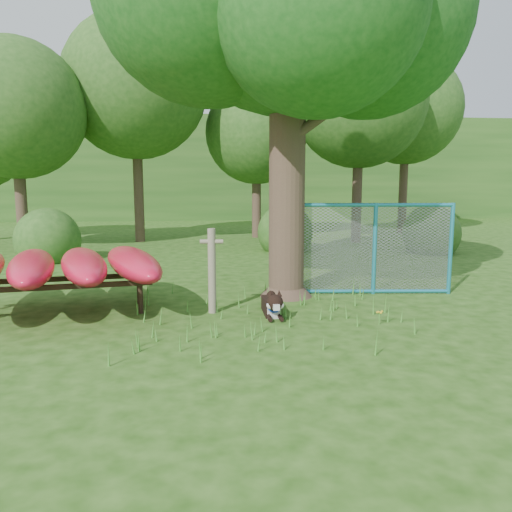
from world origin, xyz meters
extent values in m
plane|color=#1D440D|center=(0.00, 0.00, 0.00)|extent=(80.00, 80.00, 0.00)
cylinder|color=#3D2C21|center=(0.94, 2.52, 2.68)|extent=(0.82, 0.82, 5.36)
cone|color=#3D2C21|center=(0.94, 2.52, 0.27)|extent=(1.23, 1.23, 0.54)
sphere|color=#164E16|center=(2.54, 2.82, 5.36)|extent=(3.86, 3.86, 3.86)
sphere|color=#164E16|center=(1.17, 1.15, 4.93)|extent=(3.43, 3.43, 3.43)
cylinder|color=#3D2C21|center=(1.56, 2.38, 3.43)|extent=(1.53, 0.38, 1.14)
cylinder|color=#3D2C21|center=(0.46, 2.85, 3.86)|extent=(1.04, 0.98, 1.10)
cylinder|color=#706654|center=(-0.53, 1.39, 0.72)|extent=(0.14, 0.14, 1.45)
cylinder|color=#706654|center=(-0.53, 1.39, 1.23)|extent=(0.39, 0.10, 0.08)
cylinder|color=black|center=(-1.74, 1.48, 0.26)|extent=(0.09, 0.09, 0.51)
cylinder|color=black|center=(-1.85, 2.18, 0.26)|extent=(0.09, 0.09, 0.51)
cube|color=black|center=(-3.06, 1.27, 0.53)|extent=(3.04, 0.55, 0.08)
cube|color=black|center=(-3.17, 1.98, 0.53)|extent=(3.04, 0.55, 0.08)
ellipsoid|color=red|center=(-3.51, 1.56, 0.82)|extent=(1.48, 3.15, 0.49)
ellipsoid|color=red|center=(-2.71, 1.69, 0.82)|extent=(1.57, 3.14, 0.49)
ellipsoid|color=red|center=(-1.90, 1.82, 0.82)|extent=(1.67, 3.13, 0.49)
cube|color=black|center=(0.46, 1.25, 0.12)|extent=(0.27, 0.71, 0.24)
cube|color=silver|center=(0.46, 0.95, 0.11)|extent=(0.22, 0.14, 0.22)
sphere|color=black|center=(0.46, 0.77, 0.30)|extent=(0.26, 0.26, 0.26)
cube|color=silver|center=(0.46, 0.65, 0.26)|extent=(0.10, 0.14, 0.09)
sphere|color=silver|center=(0.38, 0.75, 0.26)|extent=(0.12, 0.12, 0.12)
sphere|color=silver|center=(0.54, 0.75, 0.26)|extent=(0.12, 0.12, 0.12)
cone|color=black|center=(0.39, 0.81, 0.45)|extent=(0.11, 0.13, 0.13)
cone|color=black|center=(0.53, 0.81, 0.45)|extent=(0.11, 0.13, 0.13)
cylinder|color=black|center=(0.37, 0.80, 0.05)|extent=(0.07, 0.30, 0.07)
cylinder|color=black|center=(0.55, 0.80, 0.05)|extent=(0.07, 0.30, 0.07)
sphere|color=black|center=(0.52, 1.64, 0.22)|extent=(0.16, 0.16, 0.16)
torus|color=blue|center=(0.46, 0.85, 0.24)|extent=(0.25, 0.08, 0.25)
cylinder|color=teal|center=(1.20, 2.67, 0.91)|extent=(0.09, 0.09, 1.81)
cylinder|color=teal|center=(2.70, 2.51, 0.91)|extent=(0.09, 0.09, 1.81)
cylinder|color=teal|center=(4.21, 2.36, 0.91)|extent=(0.09, 0.09, 1.81)
cylinder|color=teal|center=(2.70, 2.51, 1.77)|extent=(3.02, 0.38, 0.07)
cylinder|color=teal|center=(2.70, 2.51, 0.05)|extent=(3.02, 0.38, 0.07)
plane|color=gray|center=(2.70, 2.51, 0.91)|extent=(3.01, 0.31, 3.02)
cylinder|color=#478B2D|center=(2.06, 0.38, 0.10)|extent=(0.02, 0.02, 0.20)
sphere|color=gold|center=(2.06, 0.38, 0.20)|extent=(0.04, 0.04, 0.04)
sphere|color=gold|center=(2.10, 0.39, 0.21)|extent=(0.04, 0.04, 0.04)
sphere|color=gold|center=(2.03, 0.42, 0.19)|extent=(0.04, 0.04, 0.04)
sphere|color=gold|center=(2.07, 0.35, 0.20)|extent=(0.04, 0.04, 0.04)
sphere|color=gold|center=(2.03, 0.37, 0.21)|extent=(0.04, 0.04, 0.04)
cylinder|color=#3D2C21|center=(-6.50, 10.00, 2.10)|extent=(0.36, 0.36, 4.20)
sphere|color=#26501A|center=(-6.50, 10.00, 4.50)|extent=(4.40, 4.40, 4.40)
cylinder|color=#3D2C21|center=(-3.00, 12.00, 2.62)|extent=(0.36, 0.36, 5.25)
sphere|color=#26501A|center=(-3.00, 12.00, 5.62)|extent=(5.20, 5.20, 5.20)
cylinder|color=#3D2C21|center=(1.50, 13.00, 1.92)|extent=(0.36, 0.36, 3.85)
sphere|color=#26501A|center=(1.50, 13.00, 4.12)|extent=(4.00, 4.00, 4.00)
cylinder|color=#3D2C21|center=(5.00, 11.00, 2.38)|extent=(0.36, 0.36, 4.76)
sphere|color=#26501A|center=(5.00, 11.00, 5.10)|extent=(4.80, 4.80, 4.80)
cylinder|color=#3D2C21|center=(8.00, 14.00, 2.45)|extent=(0.36, 0.36, 4.90)
sphere|color=#26501A|center=(8.00, 14.00, 5.25)|extent=(4.60, 4.60, 4.60)
sphere|color=#26501A|center=(-5.00, 7.50, 0.00)|extent=(1.80, 1.80, 1.80)
sphere|color=#26501A|center=(6.50, 8.00, 0.00)|extent=(1.80, 1.80, 1.80)
sphere|color=#26501A|center=(2.00, 9.00, 0.00)|extent=(1.80, 1.80, 1.80)
cube|color=#26501A|center=(0.00, 28.00, 3.00)|extent=(80.00, 12.00, 6.00)
camera|label=1|loc=(-0.68, -6.95, 2.22)|focal=35.00mm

